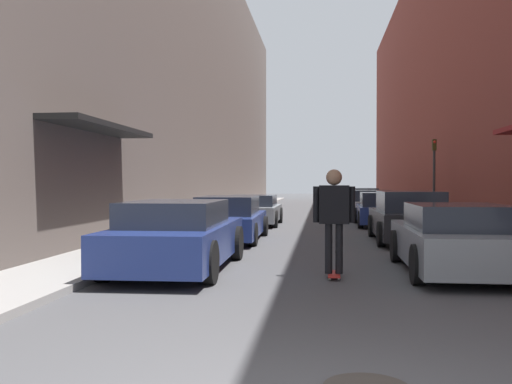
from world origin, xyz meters
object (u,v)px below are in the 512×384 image
(parked_car_left_2, at_px, (253,210))
(traffic_light, at_px, (434,170))
(parked_car_right_2, at_px, (383,210))
(skateboarder, at_px, (334,211))
(parked_car_left_0, at_px, (178,236))
(parked_car_right_3, at_px, (372,204))
(parked_car_right_0, at_px, (456,239))
(parked_car_left_1, at_px, (229,219))
(parked_car_right_4, at_px, (362,200))
(parked_car_right_1, at_px, (409,218))

(parked_car_left_2, xyz_separation_m, traffic_light, (7.08, 1.98, 1.58))
(parked_car_right_2, distance_m, skateboarder, 12.09)
(parked_car_right_2, bearing_deg, parked_car_left_0, -113.53)
(parked_car_left_2, xyz_separation_m, parked_car_right_3, (4.93, 5.51, 0.05))
(parked_car_left_0, relative_size, parked_car_right_0, 1.10)
(parked_car_left_0, bearing_deg, parked_car_right_2, 66.47)
(parked_car_left_0, xyz_separation_m, parked_car_right_0, (5.06, 0.20, -0.03))
(parked_car_right_0, distance_m, traffic_light, 13.24)
(parked_car_left_1, relative_size, parked_car_right_2, 1.09)
(parked_car_left_0, height_order, parked_car_left_2, parked_car_left_0)
(parked_car_right_2, height_order, traffic_light, traffic_light)
(parked_car_right_2, bearing_deg, traffic_light, 39.62)
(parked_car_right_3, relative_size, traffic_light, 1.40)
(parked_car_right_4, bearing_deg, parked_car_right_2, -89.95)
(parked_car_left_2, bearing_deg, parked_car_right_2, 1.79)
(parked_car_left_2, xyz_separation_m, parked_car_right_4, (4.87, 11.49, 0.06))
(parked_car_left_0, relative_size, parked_car_left_2, 1.22)
(parked_car_right_0, bearing_deg, parked_car_right_2, 90.58)
(parked_car_left_2, relative_size, parked_car_right_3, 0.86)
(parked_car_right_2, relative_size, traffic_light, 1.30)
(parked_car_left_0, height_order, traffic_light, traffic_light)
(parked_car_right_1, distance_m, parked_car_right_4, 17.10)
(parked_car_left_1, xyz_separation_m, skateboarder, (2.80, -5.99, 0.55))
(parked_car_right_0, distance_m, parked_car_right_2, 11.16)
(parked_car_left_2, height_order, skateboarder, skateboarder)
(parked_car_left_0, bearing_deg, parked_car_right_0, 2.27)
(parked_car_right_1, height_order, parked_car_right_4, parked_car_right_1)
(parked_car_left_2, bearing_deg, parked_car_right_4, 67.03)
(parked_car_right_4, relative_size, skateboarder, 2.53)
(parked_car_right_0, relative_size, parked_car_right_4, 0.92)
(parked_car_left_0, xyz_separation_m, skateboarder, (2.87, -0.54, 0.51))
(parked_car_right_0, relative_size, parked_car_right_1, 0.97)
(parked_car_left_0, distance_m, parked_car_right_0, 5.06)
(parked_car_right_0, height_order, traffic_light, traffic_light)
(parked_car_right_0, distance_m, parked_car_right_3, 16.51)
(parked_car_right_2, height_order, parked_car_right_3, parked_car_right_3)
(parked_car_left_2, bearing_deg, parked_car_right_3, 48.14)
(parked_car_left_2, distance_m, parked_car_right_4, 12.48)
(parked_car_right_0, xyz_separation_m, traffic_light, (2.09, 12.98, 1.53))
(parked_car_left_0, xyz_separation_m, parked_car_right_1, (5.03, 5.60, 0.03))
(parked_car_left_1, xyz_separation_m, traffic_light, (7.07, 7.73, 1.54))
(parked_car_right_4, height_order, skateboarder, skateboarder)
(parked_car_left_0, height_order, parked_car_right_1, parked_car_right_1)
(parked_car_right_4, xyz_separation_m, traffic_light, (2.21, -9.52, 1.51))
(parked_car_left_2, distance_m, traffic_light, 7.52)
(parked_car_left_2, relative_size, traffic_light, 1.21)
(parked_car_left_0, distance_m, traffic_light, 15.07)
(parked_car_right_2, bearing_deg, parked_car_right_3, 89.45)
(traffic_light, bearing_deg, parked_car_right_0, -99.14)
(parked_car_left_0, bearing_deg, parked_car_right_4, 77.73)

